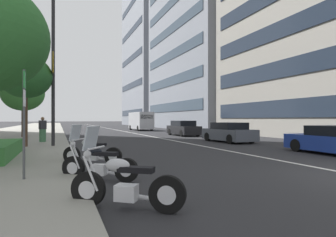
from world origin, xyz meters
name	(u,v)px	position (x,y,z in m)	size (l,w,h in m)	color
sidewalk_right_plaza	(21,133)	(30.00, 11.92, 0.07)	(160.00, 9.04, 0.15)	gray
lane_centre_stripe	(118,130)	(35.00, 0.00, 0.00)	(110.00, 0.16, 0.01)	silver
motorcycle_by_sign_pole	(124,185)	(0.09, 6.89, 0.44)	(1.33, 1.82, 1.48)	black
motorcycle_under_tarp	(98,164)	(2.62, 7.03, 0.44)	(1.34, 1.81, 1.47)	black
motorcycle_mid_row	(92,153)	(5.33, 6.89, 0.41)	(1.31, 1.92, 1.09)	black
car_following_behind	(336,141)	(4.10, -3.77, 0.61)	(4.57, 1.96, 1.31)	navy
car_lead_in_lane	(229,133)	(11.77, -3.17, 0.65)	(4.23, 2.06, 1.37)	#4C515B
car_far_down_avenue	(183,128)	(19.87, -3.39, 0.69)	(4.55, 1.91, 1.46)	black
delivery_van_ahead	(141,121)	(33.69, -3.05, 1.38)	(5.75, 2.27, 2.59)	#B7B7BC
parking_sign_by_curb	(24,111)	(2.78, 8.76, 1.82)	(0.32, 0.06, 2.66)	#47494C
street_lamp_with_banners	(60,50)	(11.63, 7.89, 5.43)	(1.26, 2.68, 8.93)	#232326
street_tree_far_plaza	(26,77)	(11.70, 9.61, 3.86)	(2.69, 2.69, 4.87)	#473323
street_tree_by_lamp_post	(23,94)	(20.67, 10.69, 3.70)	(3.32, 3.32, 4.97)	#473323
pedestrian_on_plaza	(43,129)	(14.68, 8.93, 0.95)	(0.45, 0.48, 1.59)	#3F724C
office_tower_far_left_down_avenue	(213,1)	(37.71, -17.35, 22.53)	(24.42, 16.01, 45.06)	gray
office_tower_near_left	(170,51)	(64.81, -20.18, 20.26)	(22.50, 21.67, 40.52)	gray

